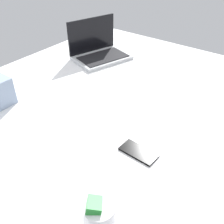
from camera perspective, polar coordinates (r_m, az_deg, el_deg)
The scene contains 4 objects.
bed_mattress at distance 130.21cm, azimuth -2.70°, elevation -0.82°, with size 180.00×140.00×18.00cm, color white.
laptop at distance 167.36cm, azimuth -2.89°, elevation 13.23°, with size 38.37×31.83×23.00cm.
snack_cup at distance 74.26cm, azimuth -2.84°, elevation -22.05°, with size 9.04×9.00×13.13cm.
cell_phone at distance 97.66cm, azimuth 5.86°, elevation -8.76°, with size 6.80×14.00×0.80cm, color black.
Camera 1 is at (-79.51, -67.79, 86.70)cm, focal length 41.60 mm.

